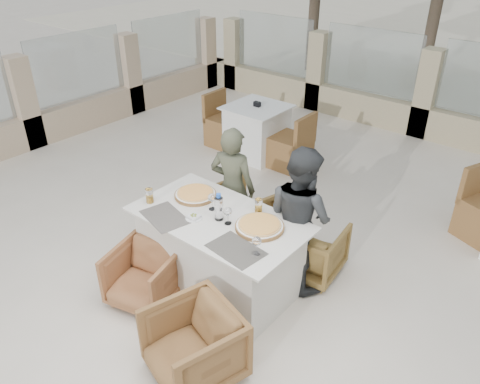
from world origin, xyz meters
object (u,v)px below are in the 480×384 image
Objects in this scene: armchair_near_right at (194,346)px; beer_glass_left at (149,196)px; pizza_left at (195,194)px; armchair_far_right at (312,249)px; diner_left at (233,188)px; bg_table_a at (257,131)px; dining_table at (220,252)px; armchair_near_left at (145,276)px; pizza_right at (260,226)px; diner_right at (300,218)px; water_bottle at (219,207)px; wine_glass_near at (228,215)px; beer_glass_right at (259,206)px; wine_glass_centre at (212,201)px; wine_glass_corner at (257,245)px; olive_dish at (194,216)px; armchair_far_left at (239,212)px.

beer_glass_left is at bearing 166.69° from armchair_near_right.
pizza_left reaches higher than armchair_near_right.
pizza_left is 0.68× the size of armchair_far_right.
diner_left is 2.25m from bg_table_a.
beer_glass_left is 0.11× the size of diner_left.
dining_table is 0.72m from armchair_near_left.
pizza_right is 3.00× the size of beer_glass_left.
armchair_near_left is 0.42× the size of diner_right.
water_bottle is 0.11m from wine_glass_near.
armchair_near_right is at bearing 106.88° from diner_right.
diner_right is at bearing -44.48° from bg_table_a.
dining_table is 2.68× the size of armchair_near_left.
beer_glass_left is 1.42m from diner_right.
armchair_near_right is 1.80m from diner_left.
beer_glass_right is (0.09, 0.32, -0.02)m from wine_glass_near.
wine_glass_centre is 0.82m from diner_right.
pizza_left is at bearing -166.04° from beer_glass_right.
wine_glass_corner reaches higher than beer_glass_left.
wine_glass_centre is 0.31× the size of armchair_near_left.
pizza_left is (-0.42, 0.14, 0.41)m from dining_table.
wine_glass_near reaches higher than pizza_right.
wine_glass_corner is 0.77m from diner_right.
armchair_near_left is at bearing -123.31° from dining_table.
wine_glass_near is at bearing -106.45° from beer_glass_right.
dining_table is at bearing 45.31° from armchair_far_right.
wine_glass_centre reaches higher than olive_dish.
olive_dish is at bearing 6.92° from beer_glass_left.
beer_glass_right reaches higher than bg_table_a.
armchair_near_right reaches higher than armchair_far_right.
wine_glass_near is 1.29× the size of beer_glass_left.
beer_glass_right is at bearing 29.77° from beer_glass_left.
diner_right is (0.51, 0.55, 0.32)m from dining_table.
pizza_left reaches higher than bg_table_a.
armchair_far_left is 0.95× the size of armchair_near_right.
wine_glass_corner is at bearing 150.53° from armchair_far_left.
pizza_right is at bearing 25.00° from wine_glass_near.
armchair_far_left is at bearing 76.03° from armchair_near_left.
beer_glass_left reaches higher than armchair_near_left.
armchair_far_right is at bearing -41.00° from bg_table_a.
pizza_left is 0.49m from diner_left.
wine_glass_corner reaches higher than olive_dish.
wine_glass_near is 0.28× the size of armchair_near_right.
olive_dish is (-0.55, -0.25, -0.01)m from pizza_right.
armchair_near_left is (-0.78, -0.69, -0.53)m from pizza_right.
wine_glass_centre is 1.00× the size of wine_glass_corner.
olive_dish is 1.14m from armchair_near_right.
beer_glass_right is (-0.37, 0.50, -0.02)m from wine_glass_corner.
armchair_near_right is at bearing -46.76° from olive_dish.
bg_table_a is at bearing 121.29° from water_bottle.
wine_glass_near is 1.34× the size of beer_glass_right.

